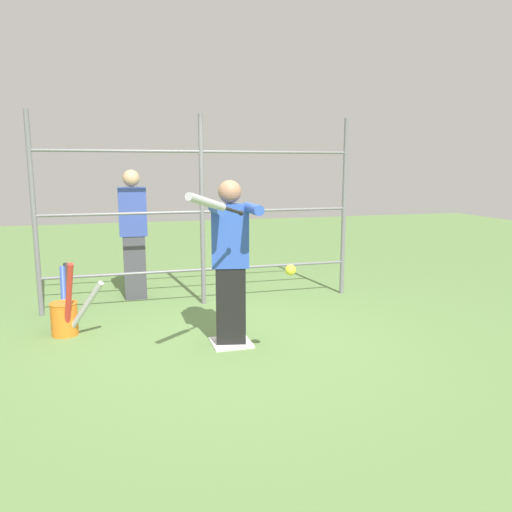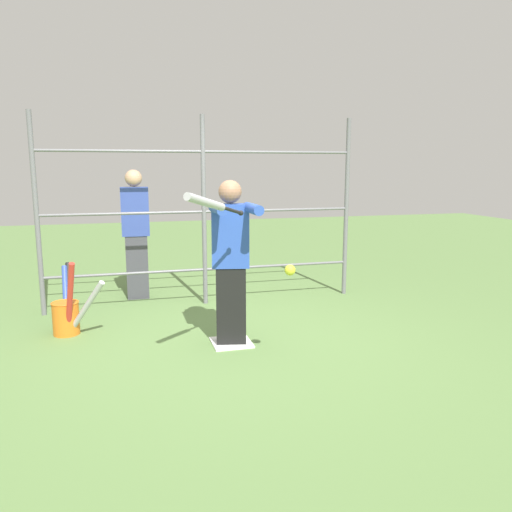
{
  "view_description": "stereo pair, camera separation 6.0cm",
  "coord_description": "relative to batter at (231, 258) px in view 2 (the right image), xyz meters",
  "views": [
    {
      "loc": [
        1.11,
        4.8,
        1.8
      ],
      "look_at": [
        -0.18,
        0.32,
        0.97
      ],
      "focal_mm": 35.0,
      "sensor_mm": 36.0,
      "label": 1
    },
    {
      "loc": [
        1.05,
        4.81,
        1.8
      ],
      "look_at": [
        -0.18,
        0.32,
        0.97
      ],
      "focal_mm": 35.0,
      "sensor_mm": 36.0,
      "label": 2
    }
  ],
  "objects": [
    {
      "name": "bat_bucket",
      "position": [
        1.65,
        -0.79,
        -0.67
      ],
      "size": [
        0.59,
        0.99,
        0.86
      ],
      "color": "orange",
      "rests_on": "ground"
    },
    {
      "name": "bystander_behind_fence",
      "position": [
        0.86,
        -2.14,
        0.01
      ],
      "size": [
        0.37,
        0.23,
        1.77
      ],
      "color": "#3F3F47",
      "rests_on": "ground"
    },
    {
      "name": "home_plate",
      "position": [
        0.0,
        -0.02,
        -0.9
      ],
      "size": [
        0.4,
        0.4,
        0.02
      ],
      "color": "white",
      "rests_on": "ground"
    },
    {
      "name": "softball_in_flight",
      "position": [
        -0.36,
        0.77,
        0.01
      ],
      "size": [
        0.1,
        0.1,
        0.1
      ],
      "color": "yellow"
    },
    {
      "name": "fence_backstop",
      "position": [
        0.0,
        -1.62,
        0.32
      ],
      "size": [
        4.09,
        0.06,
        2.46
      ],
      "color": "slate",
      "rests_on": "ground"
    },
    {
      "name": "baseball_bat_swinging",
      "position": [
        0.35,
        0.85,
        0.61
      ],
      "size": [
        0.62,
        0.73,
        0.25
      ],
      "color": "black"
    },
    {
      "name": "batter",
      "position": [
        0.0,
        0.0,
        0.0
      ],
      "size": [
        0.42,
        0.62,
        1.68
      ],
      "color": "black",
      "rests_on": "ground"
    },
    {
      "name": "ground_plane",
      "position": [
        0.0,
        -0.02,
        -0.91
      ],
      "size": [
        24.0,
        24.0,
        0.0
      ],
      "primitive_type": "plane",
      "color": "#608447"
    }
  ]
}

